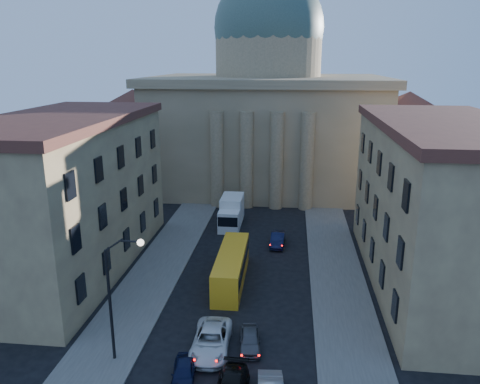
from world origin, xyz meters
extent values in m
cube|color=#57544F|center=(-8.50, 18.00, 0.07)|extent=(5.00, 60.00, 0.15)
cube|color=#57544F|center=(8.50, 18.00, 0.07)|extent=(5.00, 60.00, 0.15)
cube|color=#7E6C4D|center=(0.00, 56.00, 8.00)|extent=(34.00, 26.00, 16.00)
cube|color=#7E6C4D|center=(0.00, 56.00, 16.40)|extent=(35.50, 27.50, 1.20)
cylinder|color=#7E6C4D|center=(0.00, 56.00, 20.00)|extent=(16.00, 16.00, 8.00)
sphere|color=#4B6559|center=(0.00, 56.00, 24.00)|extent=(16.40, 16.40, 16.40)
cube|color=#7E6C4D|center=(-21.00, 54.00, 5.50)|extent=(13.00, 13.00, 11.00)
cone|color=#522A23|center=(-21.00, 54.00, 13.00)|extent=(26.02, 26.02, 4.00)
cube|color=#7E6C4D|center=(21.00, 54.00, 5.50)|extent=(13.00, 13.00, 11.00)
cone|color=#522A23|center=(21.00, 54.00, 13.00)|extent=(26.02, 26.02, 4.00)
cylinder|color=#7E6C4D|center=(-6.00, 42.80, 6.50)|extent=(1.80, 1.80, 13.00)
cylinder|color=#7E6C4D|center=(-2.00, 42.80, 6.50)|extent=(1.80, 1.80, 13.00)
cylinder|color=#7E6C4D|center=(2.00, 42.80, 6.50)|extent=(1.80, 1.80, 13.00)
cylinder|color=#7E6C4D|center=(6.00, 42.80, 6.50)|extent=(1.80, 1.80, 13.00)
cube|color=tan|center=(-17.00, 22.00, 7.00)|extent=(11.00, 26.00, 14.00)
cube|color=#522A23|center=(-17.00, 22.00, 14.30)|extent=(11.60, 26.60, 0.80)
cube|color=tan|center=(17.00, 22.00, 7.00)|extent=(11.00, 26.00, 14.00)
cube|color=#522A23|center=(17.00, 22.00, 14.30)|extent=(11.60, 26.60, 0.80)
cylinder|color=black|center=(-7.50, 8.00, 4.00)|extent=(0.20, 0.20, 8.00)
cylinder|color=black|center=(-6.95, 8.00, 8.35)|extent=(1.30, 0.12, 0.96)
cylinder|color=black|center=(-5.95, 8.00, 8.65)|extent=(1.30, 0.12, 0.12)
sphere|color=white|center=(-5.20, 8.00, 8.60)|extent=(0.44, 0.44, 0.44)
imported|color=black|center=(-2.38, 6.42, 0.62)|extent=(1.94, 3.79, 1.23)
imported|color=silver|center=(-1.20, 9.80, 0.77)|extent=(2.73, 5.61, 1.54)
imported|color=#4E4E53|center=(1.44, 10.41, 0.62)|extent=(1.81, 3.74, 1.23)
imported|color=black|center=(2.74, 29.45, 0.68)|extent=(1.62, 4.20, 1.37)
cube|color=yellow|center=(-1.15, 20.28, 1.43)|extent=(2.40, 10.20, 2.87)
cube|color=black|center=(-1.15, 20.28, 1.90)|extent=(2.45, 9.64, 1.02)
cylinder|color=black|center=(-2.04, 16.57, 0.46)|extent=(0.29, 0.93, 0.93)
cylinder|color=black|center=(-0.19, 16.59, 0.46)|extent=(0.29, 0.93, 0.93)
cylinder|color=black|center=(-2.10, 23.97, 0.46)|extent=(0.29, 0.93, 0.93)
cylinder|color=black|center=(-0.25, 23.99, 0.46)|extent=(0.29, 0.93, 0.93)
cube|color=white|center=(-3.08, 33.15, 1.25)|extent=(2.40, 2.51, 2.51)
cube|color=black|center=(-3.08, 31.95, 1.57)|extent=(2.30, 0.13, 1.15)
cube|color=white|center=(-3.08, 35.97, 1.83)|extent=(2.51, 4.39, 3.24)
cylinder|color=black|center=(-4.13, 32.73, 0.47)|extent=(0.29, 0.94, 0.94)
cylinder|color=black|center=(-2.04, 32.73, 0.47)|extent=(0.29, 0.94, 0.94)
cylinder|color=black|center=(-4.13, 36.91, 0.47)|extent=(0.29, 0.94, 0.94)
cylinder|color=black|center=(-2.04, 36.91, 0.47)|extent=(0.29, 0.94, 0.94)
camera|label=1|loc=(3.92, -18.12, 19.55)|focal=35.00mm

